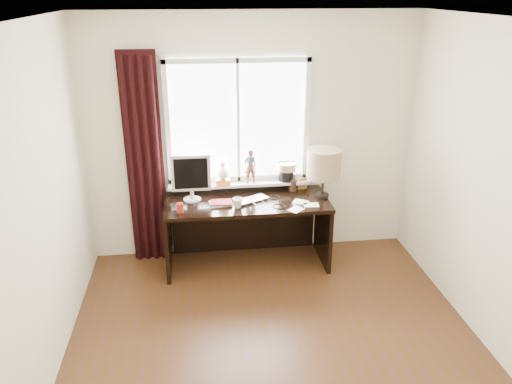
{
  "coord_description": "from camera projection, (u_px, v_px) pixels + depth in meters",
  "views": [
    {
      "loc": [
        -0.58,
        -3.08,
        2.8
      ],
      "look_at": [
        -0.05,
        1.25,
        1.0
      ],
      "focal_mm": 35.0,
      "sensor_mm": 36.0,
      "label": 1
    }
  ],
  "objects": [
    {
      "name": "monitor",
      "position": [
        191.0,
        175.0,
        5.07
      ],
      "size": [
        0.4,
        0.18,
        0.49
      ],
      "color": "beige",
      "rests_on": "desk"
    },
    {
      "name": "wall_left",
      "position": [
        22.0,
        234.0,
        3.27
      ],
      "size": [
        0.0,
        4.0,
        2.6
      ],
      "primitive_type": "cube",
      "rotation": [
        1.57,
        0.0,
        1.57
      ],
      "color": "beige",
      "rests_on": "ground"
    },
    {
      "name": "loose_papers",
      "position": [
        303.0,
        205.0,
        5.04
      ],
      "size": [
        0.35,
        0.36,
        0.0
      ],
      "color": "white",
      "rests_on": "desk"
    },
    {
      "name": "mug",
      "position": [
        238.0,
        203.0,
        4.98
      ],
      "size": [
        0.13,
        0.13,
        0.1
      ],
      "primitive_type": "imported",
      "rotation": [
        0.0,
        0.0,
        0.31
      ],
      "color": "white",
      "rests_on": "desk"
    },
    {
      "name": "desk_cables",
      "position": [
        272.0,
        201.0,
        5.15
      ],
      "size": [
        0.33,
        0.46,
        0.01
      ],
      "color": "black",
      "rests_on": "desk"
    },
    {
      "name": "icon_frame",
      "position": [
        302.0,
        184.0,
        5.43
      ],
      "size": [
        0.1,
        0.03,
        0.13
      ],
      "color": "gold",
      "rests_on": "desk"
    },
    {
      "name": "desk",
      "position": [
        246.0,
        218.0,
        5.34
      ],
      "size": [
        1.7,
        0.7,
        0.75
      ],
      "color": "black",
      "rests_on": "floor"
    },
    {
      "name": "wall_back",
      "position": [
        252.0,
        139.0,
        5.3
      ],
      "size": [
        3.5,
        0.0,
        2.6
      ],
      "primitive_type": "cube",
      "rotation": [
        1.57,
        0.0,
        0.0
      ],
      "color": "beige",
      "rests_on": "ground"
    },
    {
      "name": "table_lamp",
      "position": [
        324.0,
        164.0,
        5.12
      ],
      "size": [
        0.35,
        0.35,
        0.52
      ],
      "color": "black",
      "rests_on": "desk"
    },
    {
      "name": "brush_holder",
      "position": [
        293.0,
        185.0,
        5.4
      ],
      "size": [
        0.09,
        0.09,
        0.25
      ],
      "color": "black",
      "rests_on": "desk"
    },
    {
      "name": "curtain",
      "position": [
        145.0,
        163.0,
        5.16
      ],
      "size": [
        0.38,
        0.09,
        2.25
      ],
      "color": "black",
      "rests_on": "floor"
    },
    {
      "name": "ceiling",
      "position": [
        290.0,
        23.0,
        2.97
      ],
      "size": [
        3.5,
        4.0,
        0.0
      ],
      "primitive_type": "cube",
      "color": "white",
      "rests_on": "wall_back"
    },
    {
      "name": "laptop",
      "position": [
        252.0,
        200.0,
        5.15
      ],
      "size": [
        0.41,
        0.36,
        0.03
      ],
      "primitive_type": "imported",
      "rotation": [
        0.0,
        0.0,
        0.48
      ],
      "color": "silver",
      "rests_on": "desk"
    },
    {
      "name": "window",
      "position": [
        240.0,
        140.0,
        5.23
      ],
      "size": [
        1.52,
        0.2,
        1.4
      ],
      "color": "white",
      "rests_on": "ground"
    },
    {
      "name": "floor",
      "position": [
        281.0,
        367.0,
        3.96
      ],
      "size": [
        3.5,
        4.0,
        0.0
      ],
      "primitive_type": "cube",
      "color": "#462817",
      "rests_on": "ground"
    },
    {
      "name": "red_cup",
      "position": [
        180.0,
        208.0,
        4.88
      ],
      "size": [
        0.07,
        0.07,
        0.09
      ],
      "primitive_type": "cylinder",
      "color": "maroon",
      "rests_on": "desk"
    },
    {
      "name": "notebook_stack",
      "position": [
        221.0,
        203.0,
        5.06
      ],
      "size": [
        0.24,
        0.19,
        0.03
      ],
      "color": "beige",
      "rests_on": "desk"
    }
  ]
}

